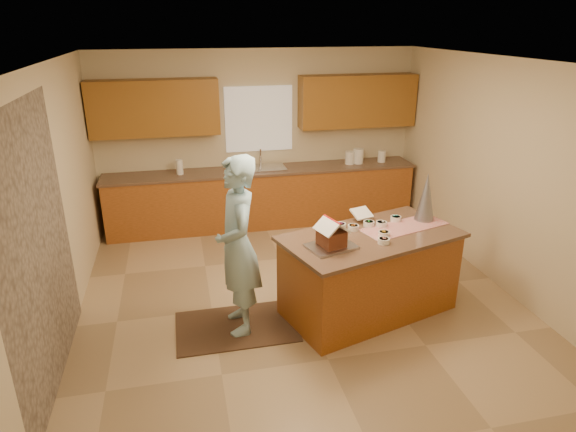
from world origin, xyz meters
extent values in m
plane|color=tan|center=(0.00, 0.00, 0.00)|extent=(5.50, 5.50, 0.00)
plane|color=silver|center=(0.00, 0.00, 2.70)|extent=(5.50, 5.50, 0.00)
plane|color=beige|center=(0.00, 2.75, 1.35)|extent=(5.50, 5.50, 0.00)
plane|color=beige|center=(0.00, -2.75, 1.35)|extent=(5.50, 5.50, 0.00)
plane|color=beige|center=(-2.50, 0.00, 1.35)|extent=(5.50, 5.50, 0.00)
plane|color=beige|center=(2.50, 0.00, 1.35)|extent=(5.50, 5.50, 0.00)
plane|color=gray|center=(-2.48, -0.80, 1.25)|extent=(0.00, 2.50, 2.50)
cube|color=white|center=(0.00, 2.72, 1.65)|extent=(1.05, 0.03, 1.00)
cube|color=#A55522|center=(0.00, 2.45, 0.44)|extent=(4.80, 0.60, 0.88)
cube|color=brown|center=(0.00, 2.45, 0.90)|extent=(4.85, 0.63, 0.04)
cube|color=#9D5A21|center=(-1.55, 2.57, 1.90)|extent=(1.85, 0.35, 0.80)
cube|color=#9D5A21|center=(1.55, 2.57, 1.90)|extent=(1.85, 0.35, 0.80)
cube|color=silver|center=(0.00, 2.45, 0.89)|extent=(0.70, 0.45, 0.12)
cylinder|color=silver|center=(0.00, 2.63, 1.06)|extent=(0.03, 0.03, 0.28)
cube|color=#A55522|center=(0.69, -0.38, 0.45)|extent=(2.02, 1.41, 0.90)
cube|color=brown|center=(0.69, -0.38, 0.92)|extent=(2.12, 1.51, 0.04)
cube|color=#A90C11|center=(1.13, -0.25, 0.94)|extent=(1.08, 0.64, 0.01)
cube|color=silver|center=(0.17, -0.59, 0.95)|extent=(0.55, 0.47, 0.03)
cube|color=white|center=(0.73, 0.03, 1.03)|extent=(0.26, 0.23, 0.10)
cone|color=#A0A1AB|center=(1.44, -0.10, 1.22)|extent=(0.28, 0.28, 0.56)
cube|color=black|center=(-0.80, -0.39, 0.01)|extent=(1.28, 0.83, 0.01)
imported|color=#9FCDE2|center=(-0.75, -0.39, 0.95)|extent=(0.48, 0.70, 1.88)
cylinder|color=white|center=(1.42, 2.45, 1.02)|extent=(0.15, 0.15, 0.20)
cylinder|color=white|center=(1.57, 2.45, 1.04)|extent=(0.17, 0.17, 0.24)
cylinder|color=white|center=(1.97, 2.45, 1.01)|extent=(0.13, 0.13, 0.18)
cylinder|color=white|center=(-1.26, 2.45, 1.03)|extent=(0.10, 0.10, 0.22)
cube|color=maroon|center=(0.17, -0.59, 1.04)|extent=(0.28, 0.30, 0.16)
cube|color=white|center=(0.11, -0.61, 1.18)|extent=(0.22, 0.32, 0.13)
cube|color=white|center=(0.23, -0.57, 1.18)|extent=(0.22, 0.32, 0.13)
cylinder|color=red|center=(0.17, -0.59, 1.24)|extent=(0.10, 0.28, 0.02)
cylinder|color=green|center=(0.75, -0.14, 0.96)|extent=(0.12, 0.12, 0.06)
cylinder|color=#A7378F|center=(0.42, -0.13, 0.96)|extent=(0.12, 0.12, 0.06)
cylinder|color=yellow|center=(0.80, -0.45, 0.96)|extent=(0.12, 0.12, 0.06)
cylinder|color=silver|center=(0.88, -0.18, 0.96)|extent=(0.12, 0.12, 0.06)
cylinder|color=#FF8A78|center=(0.73, -0.61, 0.96)|extent=(0.12, 0.12, 0.06)
cylinder|color=#30B5B1|center=(1.11, -0.06, 0.96)|extent=(0.12, 0.12, 0.06)
cylinder|color=orange|center=(0.54, -0.20, 0.96)|extent=(0.12, 0.12, 0.06)
camera|label=1|loc=(-1.26, -4.99, 3.08)|focal=31.28mm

